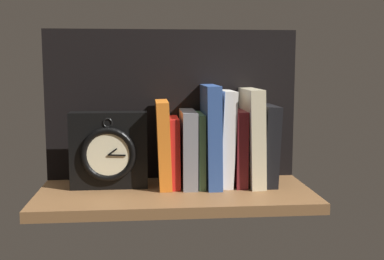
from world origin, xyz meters
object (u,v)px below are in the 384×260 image
Objects in this scene: book_blue_modern at (211,135)px; book_black_skeptic at (267,144)px; framed_clock at (109,151)px; book_maroon_dawkins at (238,147)px; book_cream_twain at (252,137)px; book_white_catcher at (225,138)px; book_red_requiem at (175,152)px; book_orange_pandolfini at (163,144)px; book_green_romantic at (200,149)px; book_gray_chess at (188,148)px.

book_black_skeptic is at bearing 0.00° from book_blue_modern.
book_black_skeptic is at bearing 1.68° from framed_clock.
book_cream_twain reaches higher than book_maroon_dawkins.
book_white_catcher is at bearing 2.30° from framed_clock.
book_red_requiem is 16.01cm from book_maroon_dawkins.
book_orange_pandolfini is 22.50cm from book_cream_twain.
framed_clock is at bearing -177.93° from book_maroon_dawkins.
book_orange_pandolfini is 1.17× the size of book_green_romantic.
book_white_catcher is 6.82cm from book_cream_twain.
book_red_requiem is 0.92× the size of framed_clock.
book_green_romantic is (6.16, 0.00, 0.49)cm from book_red_requiem.
book_cream_twain is 4.39cm from book_black_skeptic.
book_maroon_dawkins is at bearing 2.07° from framed_clock.
framed_clock is (-32.37, -1.17, -0.11)cm from book_maroon_dawkins.
book_maroon_dawkins is (15.99, 0.00, 0.82)cm from book_red_requiem.
framed_clock is at bearing -178.32° from book_black_skeptic.
book_maroon_dawkins is at bearing 0.00° from book_blue_modern.
book_blue_modern is 1.04× the size of book_cream_twain.
book_maroon_dawkins is at bearing 0.00° from book_white_catcher.
framed_clock is at bearing -175.92° from book_red_requiem.
book_green_romantic is (2.90, -0.00, -0.33)cm from book_gray_chess.
book_black_skeptic is (20.11, -0.00, 0.63)cm from book_gray_chess.
book_gray_chess is 0.94× the size of book_black_skeptic.
book_gray_chess is (6.22, 0.00, -1.25)cm from book_orange_pandolfini.
book_blue_modern is 14.58cm from book_black_skeptic.
book_maroon_dawkins is at bearing 180.00° from book_black_skeptic.
framed_clock is (-13.41, -1.17, -1.37)cm from book_orange_pandolfini.
book_white_catcher is at bearing 180.00° from book_black_skeptic.
book_white_catcher is (3.66, 0.00, -0.66)cm from book_blue_modern.
book_maroon_dawkins is at bearing 0.00° from book_orange_pandolfini.
book_maroon_dawkins reaches higher than book_green_romantic.
book_maroon_dawkins is (9.84, 0.00, 0.33)cm from book_green_romantic.
book_red_requiem is at bearing 0.00° from book_orange_pandolfini.
book_blue_modern is at bearing 180.00° from book_maroon_dawkins.
book_white_catcher is at bearing 0.00° from book_red_requiem.
book_orange_pandolfini is 26.34cm from book_black_skeptic.
book_orange_pandolfini is 13.53cm from framed_clock.
book_blue_modern is (11.98, 0.00, 1.92)cm from book_orange_pandolfini.
book_white_catcher is at bearing 0.00° from book_orange_pandolfini.
book_orange_pandolfini is 6.35cm from book_gray_chess.
book_white_catcher is (9.41, -0.00, 2.50)cm from book_gray_chess.
book_blue_modern is (2.85, 0.00, 3.49)cm from book_green_romantic.
book_gray_chess is 2.92cm from book_green_romantic.
book_blue_modern is 1.25× the size of book_black_skeptic.
book_blue_modern is at bearing -0.00° from book_gray_chess.
book_red_requiem is 0.72× the size of book_white_catcher.
book_white_catcher is 1.27× the size of framed_clock.
framed_clock is (-35.87, -1.17, -2.81)cm from book_cream_twain.
book_blue_modern is 10.49cm from book_cream_twain.
book_red_requiem is at bearing 180.00° from book_black_skeptic.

